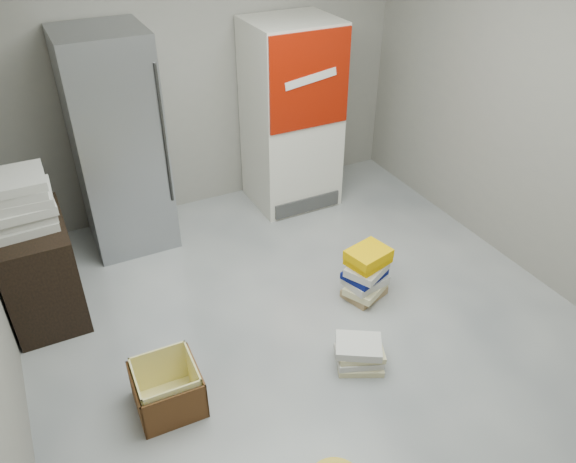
# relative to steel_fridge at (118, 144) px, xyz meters

# --- Properties ---
(ground) EXTENTS (5.00, 5.00, 0.00)m
(ground) POSITION_rel_steel_fridge_xyz_m (0.90, -2.13, -0.95)
(ground) COLOR #B4B4AF
(ground) RESTS_ON ground
(room_shell) EXTENTS (4.04, 5.04, 2.82)m
(room_shell) POSITION_rel_steel_fridge_xyz_m (0.90, -2.13, 0.85)
(room_shell) COLOR gray
(room_shell) RESTS_ON ground
(steel_fridge) EXTENTS (0.70, 0.72, 1.90)m
(steel_fridge) POSITION_rel_steel_fridge_xyz_m (0.00, 0.00, 0.00)
(steel_fridge) COLOR #989AA0
(steel_fridge) RESTS_ON ground
(coke_cooler) EXTENTS (0.80, 0.73, 1.80)m
(coke_cooler) POSITION_rel_steel_fridge_xyz_m (1.65, -0.01, -0.05)
(coke_cooler) COLOR silver
(coke_cooler) RESTS_ON ground
(wood_shelf) EXTENTS (0.50, 0.80, 0.80)m
(wood_shelf) POSITION_rel_steel_fridge_xyz_m (-0.83, -0.73, -0.55)
(wood_shelf) COLOR black
(wood_shelf) RESTS_ON ground
(supply_box_stack) EXTENTS (0.44, 0.44, 0.39)m
(supply_box_stack) POSITION_rel_steel_fridge_xyz_m (-0.82, -0.73, 0.04)
(supply_box_stack) COLOR silver
(supply_box_stack) RESTS_ON wood_shelf
(phonebook_stack_main) EXTENTS (0.40, 0.38, 0.46)m
(phonebook_stack_main) POSITION_rel_steel_fridge_xyz_m (1.46, -1.69, -0.72)
(phonebook_stack_main) COLOR #A28257
(phonebook_stack_main) RESTS_ON ground
(phonebook_stack_side) EXTENTS (0.41, 0.38, 0.20)m
(phonebook_stack_side) POSITION_rel_steel_fridge_xyz_m (1.02, -2.29, -0.85)
(phonebook_stack_side) COLOR beige
(phonebook_stack_side) RESTS_ON ground
(cardboard_box) EXTENTS (0.42, 0.42, 0.33)m
(cardboard_box) POSITION_rel_steel_fridge_xyz_m (-0.27, -2.04, -0.81)
(cardboard_box) COLOR gold
(cardboard_box) RESTS_ON ground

